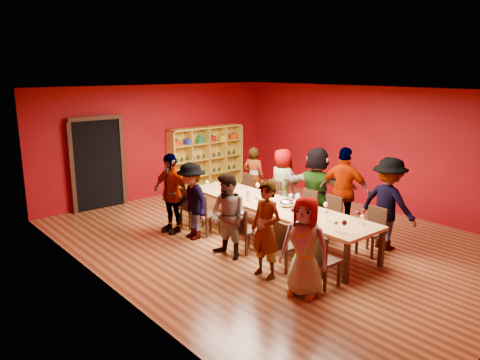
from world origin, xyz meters
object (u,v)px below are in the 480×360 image
person_left_4 (171,193)px  person_left_2 (228,216)px  chair_person_left_0 (321,257)px  person_left_3 (192,201)px  person_left_0 (305,247)px  shelving_unit (206,155)px  chair_person_left_3 (205,212)px  chair_person_left_1 (283,243)px  chair_person_left_4 (189,206)px  chair_person_right_2 (307,208)px  tasting_table (275,207)px  wine_bottle (229,183)px  person_right_4 (254,178)px  person_left_1 (266,230)px  chair_person_right_0 (373,228)px  spittoon_bowl (287,203)px  chair_person_left_2 (244,227)px  person_right_2 (317,188)px  person_right_3 (282,183)px  chair_person_right_4 (245,190)px  chair_person_right_3 (271,198)px  person_right_1 (344,192)px  chair_person_right_1 (330,215)px  person_right_0 (388,204)px

person_left_4 → person_left_2: bearing=-9.5°
chair_person_left_0 → person_left_4: person_left_4 is taller
person_left_3 → person_left_0: bearing=2.9°
shelving_unit → person_left_4: (-2.74, -2.55, -0.13)m
chair_person_left_3 → person_left_3: 0.45m
chair_person_left_1 → chair_person_left_4: 2.91m
chair_person_right_2 → tasting_table: bearing=177.9°
tasting_table → wine_bottle: size_ratio=16.24×
chair_person_left_4 → person_right_4: person_right_4 is taller
person_left_1 → person_left_4: bearing=175.2°
chair_person_left_4 → wine_bottle: size_ratio=3.21×
chair_person_right_0 → spittoon_bowl: (-0.83, 1.45, 0.32)m
chair_person_left_2 → person_right_2: (2.12, 0.07, 0.40)m
shelving_unit → chair_person_left_2: (-2.31, -4.42, -0.49)m
person_left_0 → person_left_4: 3.75m
chair_person_left_2 → person_right_3: bearing=28.3°
chair_person_right_2 → person_right_3: size_ratio=0.56×
person_left_0 → chair_person_right_4: size_ratio=1.75×
chair_person_left_2 → chair_person_right_0: bearing=-41.3°
person_left_0 → chair_person_left_2: 1.95m
person_left_4 → person_right_3: (2.60, -0.71, -0.05)m
chair_person_left_1 → chair_person_right_3: size_ratio=1.00×
chair_person_right_0 → person_right_1: person_right_1 is taller
chair_person_right_4 → wine_bottle: wine_bottle is taller
chair_person_right_4 → chair_person_left_4: bearing=-172.6°
chair_person_right_1 → chair_person_left_0: bearing=-144.2°
tasting_table → person_right_3: (1.25, 1.06, 0.10)m
chair_person_right_2 → person_left_1: bearing=-153.5°
shelving_unit → chair_person_right_1: (-0.49, -4.99, -0.49)m
person_right_4 → chair_person_right_0: bearing=151.1°
person_left_1 → person_left_4: (-0.02, 2.91, 0.04)m
chair_person_left_0 → person_right_1: size_ratio=0.48×
shelving_unit → chair_person_right_0: size_ratio=2.70×
person_left_3 → spittoon_bowl: size_ratio=5.35×
chair_person_left_0 → chair_person_left_2: same height
chair_person_right_2 → chair_person_left_4: bearing=135.4°
chair_person_left_2 → chair_person_right_4: same height
chair_person_left_4 → chair_person_left_0: bearing=-90.0°
tasting_table → person_right_0: (1.35, -1.70, 0.20)m
person_left_3 → chair_person_right_0: person_left_3 is taller
shelving_unit → person_left_0: shelving_unit is taller
chair_person_left_4 → chair_person_right_0: (1.82, -3.47, 0.00)m
chair_person_left_4 → chair_person_right_3: size_ratio=1.00×
chair_person_left_1 → chair_person_right_0: same height
person_left_0 → person_left_2: 1.88m
person_left_3 → chair_person_right_0: bearing=41.1°
chair_person_left_4 → spittoon_bowl: bearing=-63.9°
person_left_2 → person_right_0: (2.64, -1.60, 0.11)m
person_left_2 → person_right_4: (2.49, 2.11, -0.02)m
chair_person_left_1 → person_left_4: size_ratio=0.52×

